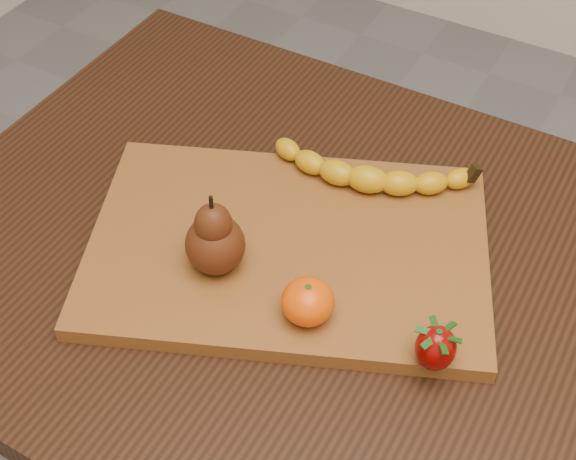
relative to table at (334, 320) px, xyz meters
The scene contains 6 objects.
table is the anchor object (origin of this frame).
cutting_board 0.12m from the table, behind, with size 0.45×0.30×0.02m, color brown.
banana 0.18m from the table, 99.37° to the left, with size 0.21×0.06×0.03m, color #D09809, non-canonical shape.
pear 0.22m from the table, 145.24° to the right, with size 0.07×0.07×0.10m, color #4C1F0C, non-canonical shape.
mandarin 0.17m from the table, 83.65° to the right, with size 0.06×0.06×0.05m, color #F74C02.
strawberry 0.22m from the table, 28.55° to the right, with size 0.04×0.04×0.05m, color #7C0403, non-canonical shape.
Camera 1 is at (0.24, -0.54, 1.45)m, focal length 50.00 mm.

